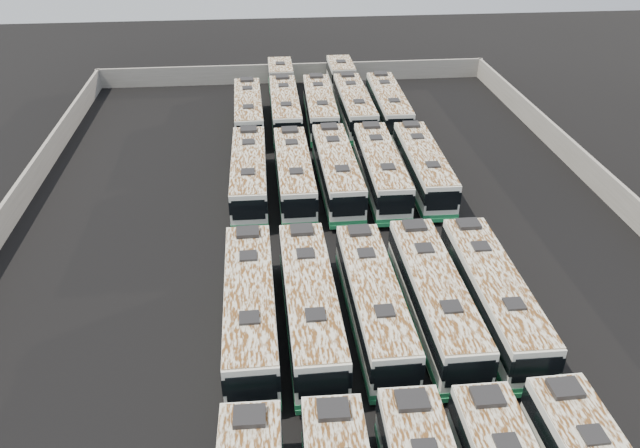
{
  "coord_description": "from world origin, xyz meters",
  "views": [
    {
      "loc": [
        -3.9,
        -35.51,
        23.18
      ],
      "look_at": [
        -0.39,
        0.62,
        1.6
      ],
      "focal_mm": 35.0,
      "sensor_mm": 36.0,
      "label": 1
    }
  ],
  "objects_px": {
    "bus_midfront_right": "(434,298)",
    "bus_midback_center": "(337,171)",
    "bus_midback_right": "(381,170)",
    "bus_midfront_far_right": "(493,295)",
    "bus_midfront_far_left": "(250,308)",
    "bus_back_left": "(283,98)",
    "bus_midback_far_left": "(249,174)",
    "bus_midfront_center": "(373,302)",
    "bus_back_center": "(320,108)",
    "bus_back_far_left": "(249,112)",
    "bus_midfront_left": "(310,305)",
    "bus_midback_left": "(294,174)",
    "bus_midback_far_right": "(423,167)",
    "bus_back_right": "(349,96)",
    "bus_back_far_right": "(388,106)"
  },
  "relations": [
    {
      "from": "bus_midfront_right",
      "to": "bus_midback_center",
      "type": "height_order",
      "value": "bus_midback_center"
    },
    {
      "from": "bus_midback_right",
      "to": "bus_midfront_far_right",
      "type": "bearing_deg",
      "value": -77.85
    },
    {
      "from": "bus_midfront_far_left",
      "to": "bus_back_left",
      "type": "xyz_separation_m",
      "value": [
        3.4,
        34.05,
        -0.03
      ]
    },
    {
      "from": "bus_midback_far_left",
      "to": "bus_midback_center",
      "type": "xyz_separation_m",
      "value": [
        6.84,
        -0.16,
        0.02
      ]
    },
    {
      "from": "bus_midfront_center",
      "to": "bus_back_center",
      "type": "height_order",
      "value": "bus_back_center"
    },
    {
      "from": "bus_midfront_center",
      "to": "bus_back_far_left",
      "type": "relative_size",
      "value": 1.0
    },
    {
      "from": "bus_midfront_far_left",
      "to": "bus_midfront_left",
      "type": "bearing_deg",
      "value": -2.21
    },
    {
      "from": "bus_midfront_center",
      "to": "bus_midback_far_left",
      "type": "height_order",
      "value": "bus_midback_far_left"
    },
    {
      "from": "bus_midback_far_left",
      "to": "bus_midback_left",
      "type": "xyz_separation_m",
      "value": [
        3.47,
        -0.15,
        -0.04
      ]
    },
    {
      "from": "bus_midfront_right",
      "to": "bus_back_center",
      "type": "xyz_separation_m",
      "value": [
        -3.44,
        30.77,
        -0.01
      ]
    },
    {
      "from": "bus_midfront_center",
      "to": "bus_midfront_right",
      "type": "bearing_deg",
      "value": -1.32
    },
    {
      "from": "bus_midfront_center",
      "to": "bus_back_left",
      "type": "height_order",
      "value": "bus_back_left"
    },
    {
      "from": "bus_midfront_left",
      "to": "bus_midback_left",
      "type": "relative_size",
      "value": 1.04
    },
    {
      "from": "bus_back_left",
      "to": "bus_midback_far_right",
      "type": "bearing_deg",
      "value": -59.38
    },
    {
      "from": "bus_midfront_left",
      "to": "bus_back_right",
      "type": "distance_m",
      "value": 34.84
    },
    {
      "from": "bus_midback_right",
      "to": "bus_back_far_right",
      "type": "distance_m",
      "value": 14.59
    },
    {
      "from": "bus_midback_far_left",
      "to": "bus_midback_center",
      "type": "distance_m",
      "value": 6.84
    },
    {
      "from": "bus_midfront_left",
      "to": "bus_midfront_center",
      "type": "distance_m",
      "value": 3.53
    },
    {
      "from": "bus_midfront_right",
      "to": "bus_midback_right",
      "type": "height_order",
      "value": "bus_midback_right"
    },
    {
      "from": "bus_midback_far_left",
      "to": "bus_back_left",
      "type": "height_order",
      "value": "bus_midback_far_left"
    },
    {
      "from": "bus_midfront_right",
      "to": "bus_midfront_far_left",
      "type": "bearing_deg",
      "value": 178.96
    },
    {
      "from": "bus_midfront_right",
      "to": "bus_back_center",
      "type": "bearing_deg",
      "value": 95.89
    },
    {
      "from": "bus_midfront_center",
      "to": "bus_back_center",
      "type": "bearing_deg",
      "value": 89.23
    },
    {
      "from": "bus_midback_left",
      "to": "bus_back_right",
      "type": "distance_m",
      "value": 18.81
    },
    {
      "from": "bus_back_left",
      "to": "bus_midfront_center",
      "type": "bearing_deg",
      "value": -84.19
    },
    {
      "from": "bus_midfront_left",
      "to": "bus_midfront_right",
      "type": "relative_size",
      "value": 1.01
    },
    {
      "from": "bus_midfront_left",
      "to": "bus_back_left",
      "type": "distance_m",
      "value": 34.14
    },
    {
      "from": "bus_midback_center",
      "to": "bus_midfront_far_left",
      "type": "bearing_deg",
      "value": -112.88
    },
    {
      "from": "bus_midfront_far_left",
      "to": "bus_midback_far_left",
      "type": "xyz_separation_m",
      "value": [
        -0.07,
        16.66,
        -0.03
      ]
    },
    {
      "from": "bus_midfront_right",
      "to": "bus_midback_right",
      "type": "bearing_deg",
      "value": 89.58
    },
    {
      "from": "bus_midfront_center",
      "to": "bus_back_far_left",
      "type": "height_order",
      "value": "bus_back_far_left"
    },
    {
      "from": "bus_midfront_far_left",
      "to": "bus_back_center",
      "type": "xyz_separation_m",
      "value": [
        6.81,
        30.68,
        -0.03
      ]
    },
    {
      "from": "bus_midback_far_right",
      "to": "bus_back_right",
      "type": "height_order",
      "value": "bus_back_right"
    },
    {
      "from": "bus_midfront_far_right",
      "to": "bus_midback_right",
      "type": "distance_m",
      "value": 16.98
    },
    {
      "from": "bus_midback_right",
      "to": "bus_back_far_left",
      "type": "bearing_deg",
      "value": 127.31
    },
    {
      "from": "bus_midback_left",
      "to": "bus_back_center",
      "type": "xyz_separation_m",
      "value": [
        3.4,
        14.16,
        0.03
      ]
    },
    {
      "from": "bus_midfront_right",
      "to": "bus_back_right",
      "type": "bearing_deg",
      "value": 89.61
    },
    {
      "from": "bus_midback_center",
      "to": "bus_back_far_right",
      "type": "bearing_deg",
      "value": 63.72
    },
    {
      "from": "bus_midfront_far_left",
      "to": "bus_back_left",
      "type": "distance_m",
      "value": 34.22
    },
    {
      "from": "bus_midfront_left",
      "to": "bus_midfront_far_right",
      "type": "bearing_deg",
      "value": -1.22
    },
    {
      "from": "bus_midback_far_right",
      "to": "bus_midback_right",
      "type": "bearing_deg",
      "value": -176.39
    },
    {
      "from": "bus_midback_far_left",
      "to": "bus_back_left",
      "type": "relative_size",
      "value": 0.64
    },
    {
      "from": "bus_midfront_far_right",
      "to": "bus_midback_right",
      "type": "xyz_separation_m",
      "value": [
        -3.35,
        16.64,
        0.02
      ]
    },
    {
      "from": "bus_midback_far_left",
      "to": "bus_back_center",
      "type": "xyz_separation_m",
      "value": [
        6.87,
        14.01,
        -0.0
      ]
    },
    {
      "from": "bus_midfront_far_right",
      "to": "bus_midback_left",
      "type": "xyz_separation_m",
      "value": [
        -10.18,
        16.69,
        -0.03
      ]
    },
    {
      "from": "bus_midfront_far_left",
      "to": "bus_back_right",
      "type": "xyz_separation_m",
      "value": [
        10.19,
        34.06,
        -0.02
      ]
    },
    {
      "from": "bus_midfront_far_left",
      "to": "bus_midfront_left",
      "type": "distance_m",
      "value": 3.28
    },
    {
      "from": "bus_midfront_right",
      "to": "bus_back_far_right",
      "type": "height_order",
      "value": "bus_midfront_right"
    },
    {
      "from": "bus_midback_left",
      "to": "bus_midback_center",
      "type": "height_order",
      "value": "bus_midback_center"
    },
    {
      "from": "bus_midback_center",
      "to": "bus_midback_right",
      "type": "height_order",
      "value": "bus_midback_center"
    }
  ]
}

